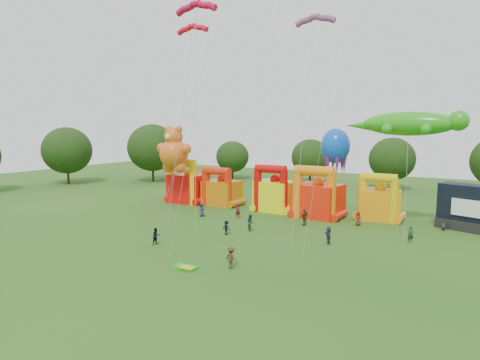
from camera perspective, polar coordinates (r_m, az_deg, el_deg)
The scene contains 24 objects.
ground at distance 35.73m, azimuth -12.38°, elevation -12.11°, with size 160.00×160.00×0.00m, color #245417.
tree_ring at distance 35.44m, azimuth -13.41°, elevation -1.85°, with size 125.02×127.14×12.07m.
bouncy_castle_0 at distance 65.92m, azimuth -7.04°, elevation -0.77°, with size 5.62×4.62×6.82m.
bouncy_castle_1 at distance 63.39m, azimuth -2.56°, elevation -1.40°, with size 5.30×4.39×5.76m.
bouncy_castle_2 at distance 58.95m, azimuth 4.57°, elevation -1.79°, with size 5.25×4.34×6.52m.
bouncy_castle_3 at distance 55.78m, azimuth 10.26°, elevation -2.33°, with size 6.28×5.34×6.77m.
bouncy_castle_4 at distance 56.15m, azimuth 18.13°, elevation -2.79°, with size 5.45×4.66×5.99m.
stage_trailer at distance 54.59m, azimuth 29.14°, elevation -3.42°, with size 8.62×5.54×5.19m.
teddy_bear_kite at distance 62.47m, azimuth -8.84°, elevation 3.57°, with size 5.91×4.59×11.86m.
gecko_kite at distance 52.00m, azimuth 21.46°, elevation 4.45°, with size 13.51×7.51×13.48m.
octopus_kite at distance 56.10m, azimuth 10.83°, elevation 0.36°, with size 5.36×8.04×11.48m.
parafoil_kites at distance 46.83m, azimuth 3.27°, elevation 8.15°, with size 20.16×13.04×25.34m.
diamond_kites at distance 45.71m, azimuth -0.22°, elevation 11.13°, with size 22.92×18.20×33.43m.
folded_kite_bundle at distance 36.22m, azimuth -7.27°, elevation -11.50°, with size 2.02×1.13×0.31m.
spectator_0 at distance 55.79m, azimuth -5.12°, elevation -4.00°, with size 0.85×0.55×1.74m, color #292742.
spectator_1 at distance 54.67m, azimuth -0.28°, elevation -4.13°, with size 0.69×0.45×1.88m, color maroon.
spectator_2 at distance 48.25m, azimuth 1.41°, elevation -5.68°, with size 0.91×0.71×1.88m, color #1C4730.
spectator_3 at distance 46.55m, azimuth -1.81°, elevation -6.37°, with size 1.00×0.58×1.55m, color black.
spectator_4 at distance 51.24m, azimuth 8.60°, elevation -4.93°, with size 1.16×0.48×1.98m, color #3A3117.
spectator_5 at distance 43.88m, azimuth 11.70°, elevation -7.23°, with size 1.63×0.52×1.75m, color #2A3047.
spectator_6 at distance 52.46m, azimuth 15.48°, elevation -4.99°, with size 0.83×0.54×1.70m, color #5E241B.
spectator_7 at distance 46.81m, azimuth 21.81°, elevation -6.74°, with size 0.61×0.40×1.68m, color #193E27.
spectator_8 at distance 43.51m, azimuth -11.12°, elevation -7.38°, with size 0.83×0.64×1.70m, color black.
spectator_9 at distance 35.81m, azimuth -1.17°, elevation -10.33°, with size 1.20×0.69×1.85m, color #3A2F17.
Camera 1 is at (22.94, -24.73, 11.77)m, focal length 32.00 mm.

